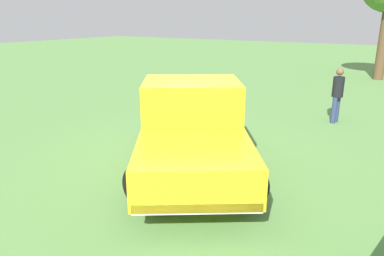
{
  "coord_description": "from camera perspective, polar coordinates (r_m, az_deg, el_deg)",
  "views": [
    {
      "loc": [
        4.04,
        -6.31,
        3.04
      ],
      "look_at": [
        0.36,
        -0.46,
        0.9
      ],
      "focal_mm": 33.54,
      "sensor_mm": 36.0,
      "label": 1
    }
  ],
  "objects": [
    {
      "name": "ground_plane",
      "position": [
        8.08,
        -0.4,
        -4.88
      ],
      "size": [
        80.0,
        80.0,
        0.0
      ],
      "primitive_type": "plane",
      "color": "#5B8C47"
    },
    {
      "name": "pickup_truck",
      "position": [
        7.34,
        -0.03,
        0.63
      ],
      "size": [
        4.38,
        5.2,
        1.82
      ],
      "rotation": [
        0.0,
        0.0,
        5.31
      ],
      "color": "black",
      "rests_on": "ground_plane"
    },
    {
      "name": "person_bystander",
      "position": [
        11.45,
        22.14,
        5.25
      ],
      "size": [
        0.39,
        0.39,
        1.64
      ],
      "rotation": [
        0.0,
        0.0,
        2.91
      ],
      "color": "navy",
      "rests_on": "ground_plane"
    }
  ]
}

